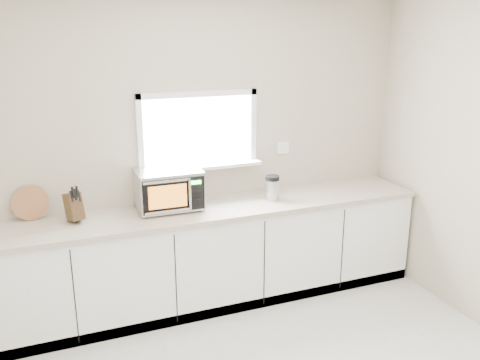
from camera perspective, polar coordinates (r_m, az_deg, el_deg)
back_wall at (r=4.62m, az=-4.69°, el=3.31°), size 4.00×0.17×2.70m
cabinets at (r=4.65m, az=-3.34°, el=-8.61°), size 3.92×0.60×0.88m
countertop at (r=4.47m, az=-3.40°, el=-3.31°), size 3.92×0.64×0.04m
microwave at (r=4.41m, az=-8.03°, el=-0.92°), size 0.55×0.46×0.35m
knife_block at (r=4.30m, az=-18.15°, el=-2.79°), size 0.16×0.23×0.31m
cutting_board at (r=4.46m, az=-22.48°, el=-2.41°), size 0.29×0.07×0.28m
coffee_grinder at (r=4.63m, az=3.64°, el=-0.85°), size 0.16×0.16×0.23m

